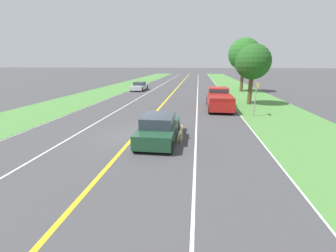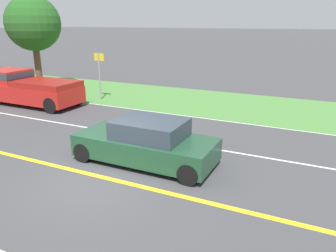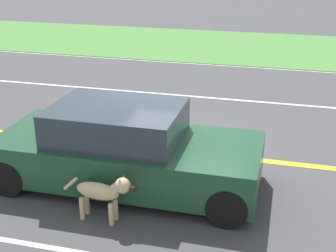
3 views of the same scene
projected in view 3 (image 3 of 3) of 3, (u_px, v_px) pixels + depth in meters
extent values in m
plane|color=#424244|center=(179.00, 152.00, 9.37)|extent=(400.00, 400.00, 0.00)
cube|color=yellow|center=(179.00, 151.00, 9.37)|extent=(0.18, 160.00, 0.01)
cube|color=white|center=(228.00, 66.00, 15.65)|extent=(0.14, 160.00, 0.01)
cube|color=white|center=(210.00, 98.00, 12.51)|extent=(0.10, 160.00, 0.01)
cube|color=#4C843D|center=(238.00, 46.00, 18.33)|extent=(6.00, 160.00, 0.03)
cube|color=#1E472D|center=(128.00, 157.00, 7.95)|extent=(1.85, 4.44, 0.69)
cube|color=#2D3842|center=(117.00, 122.00, 7.76)|extent=(1.59, 2.13, 0.56)
cylinder|color=black|center=(227.00, 207.00, 6.85)|extent=(0.22, 0.62, 0.62)
cylinder|color=black|center=(8.00, 178.00, 7.70)|extent=(0.22, 0.62, 0.62)
cylinder|color=black|center=(240.00, 159.00, 8.36)|extent=(0.22, 0.62, 0.62)
cylinder|color=black|center=(56.00, 138.00, 9.21)|extent=(0.22, 0.62, 0.62)
ellipsoid|color=#D1B784|center=(98.00, 191.00, 6.95)|extent=(0.28, 0.71, 0.26)
cylinder|color=#D1B784|center=(111.00, 214.00, 6.92)|extent=(0.08, 0.08, 0.35)
cylinder|color=#D1B784|center=(82.00, 208.00, 7.08)|extent=(0.08, 0.08, 0.35)
cylinder|color=#D1B784|center=(116.00, 209.00, 7.06)|extent=(0.08, 0.08, 0.35)
cylinder|color=#D1B784|center=(87.00, 203.00, 7.21)|extent=(0.08, 0.08, 0.35)
cylinder|color=#D1B784|center=(115.00, 188.00, 6.82)|extent=(0.16, 0.20, 0.19)
sphere|color=#D1B784|center=(123.00, 185.00, 6.76)|extent=(0.26, 0.26, 0.24)
ellipsoid|color=#331E14|center=(133.00, 188.00, 6.71)|extent=(0.12, 0.12, 0.09)
cone|color=tan|center=(120.00, 182.00, 6.67)|extent=(0.08, 0.08, 0.11)
cone|color=tan|center=(124.00, 178.00, 6.78)|extent=(0.08, 0.08, 0.11)
cylinder|color=#D1B784|center=(71.00, 184.00, 7.08)|extent=(0.08, 0.26, 0.26)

